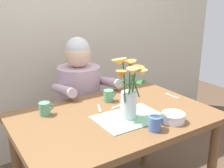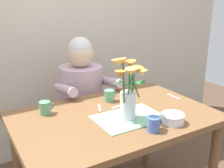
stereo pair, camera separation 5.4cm
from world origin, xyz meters
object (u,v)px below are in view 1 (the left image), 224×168
at_px(seated_person, 80,106).
at_px(ceramic_mug, 45,109).
at_px(coffee_cup, 155,124).
at_px(ceramic_bowl, 173,117).
at_px(tea_cup, 109,96).
at_px(dinner_knife, 123,105).
at_px(flower_vase, 129,89).

height_order(seated_person, ceramic_mug, seated_person).
xyz_separation_m(ceramic_mug, coffee_cup, (0.43, -0.51, 0.00)).
distance_m(ceramic_bowl, tea_cup, 0.49).
relative_size(ceramic_bowl, dinner_knife, 0.72).
xyz_separation_m(ceramic_bowl, tea_cup, (-0.14, 0.47, 0.01)).
relative_size(flower_vase, ceramic_mug, 3.86).
relative_size(ceramic_bowl, tea_cup, 1.46).
bearing_deg(dinner_knife, flower_vase, -124.86).
bearing_deg(ceramic_mug, flower_vase, -38.52).
bearing_deg(flower_vase, tea_cup, 80.46).
bearing_deg(seated_person, tea_cup, -88.23).
distance_m(seated_person, dinner_knife, 0.55).
bearing_deg(seated_person, coffee_cup, -91.24).
bearing_deg(ceramic_bowl, seated_person, 100.60).
bearing_deg(tea_cup, flower_vase, -99.54).
height_order(ceramic_bowl, dinner_knife, ceramic_bowl).
bearing_deg(ceramic_bowl, coffee_cup, -171.97).
distance_m(ceramic_mug, coffee_cup, 0.67).
height_order(seated_person, flower_vase, seated_person).
xyz_separation_m(flower_vase, tea_cup, (0.05, 0.30, -0.14)).
height_order(flower_vase, dinner_knife, flower_vase).
xyz_separation_m(seated_person, tea_cup, (0.02, -0.41, 0.22)).
relative_size(seated_person, coffee_cup, 12.20).
bearing_deg(flower_vase, ceramic_bowl, -42.62).
relative_size(seated_person, tea_cup, 12.20).
distance_m(ceramic_bowl, coffee_cup, 0.16).
height_order(ceramic_bowl, coffee_cup, coffee_cup).
bearing_deg(ceramic_mug, seated_person, 43.04).
distance_m(seated_person, ceramic_mug, 0.61).
bearing_deg(coffee_cup, dinner_knife, 81.32).
xyz_separation_m(flower_vase, coffee_cup, (0.03, -0.20, -0.14)).
bearing_deg(dinner_knife, seated_person, 88.30).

